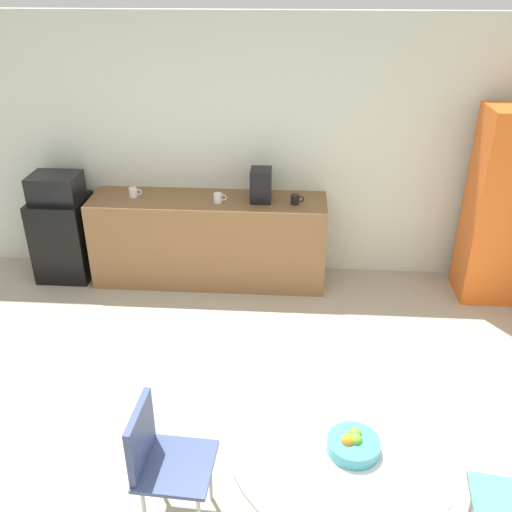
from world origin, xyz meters
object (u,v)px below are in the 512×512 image
fruit_bowl (353,444)px  mug_green (295,199)px  microwave (56,187)px  locker_cabinet (503,207)px  mini_fridge (64,237)px  chair_navy (158,453)px  mug_red (133,192)px  round_table (340,461)px  mug_white (218,198)px  coffee_maker (261,185)px

fruit_bowl → mug_green: size_ratio=2.14×
microwave → locker_cabinet: size_ratio=0.26×
locker_cabinet → mug_green: size_ratio=14.49×
mini_fridge → locker_cabinet: (4.34, -0.10, 0.51)m
chair_navy → mug_red: size_ratio=6.43×
microwave → chair_navy: microwave is taller
mini_fridge → round_table: size_ratio=0.72×
mini_fridge → mug_white: 1.73m
locker_cabinet → round_table: 3.31m
locker_cabinet → fruit_bowl: size_ratio=6.76×
coffee_maker → mini_fridge: bearing=180.0°
fruit_bowl → coffee_maker: bearing=102.6°
mini_fridge → chair_navy: bearing=-60.2°
microwave → locker_cabinet: (4.34, -0.10, -0.05)m
mug_green → coffee_maker: coffee_maker is taller
round_table → coffee_maker: coffee_maker is taller
locker_cabinet → microwave: bearing=178.7°
round_table → mug_red: (-1.88, 2.95, 0.35)m
locker_cabinet → mug_green: 1.94m
locker_cabinet → mug_red: (-3.55, 0.11, 0.01)m
fruit_bowl → mug_red: 3.56m
mini_fridge → round_table: 3.97m
mini_fridge → mug_green: bearing=-1.6°
mug_white → chair_navy: bearing=-89.8°
mini_fridge → fruit_bowl: bearing=-47.6°
microwave → mug_green: microwave is taller
chair_navy → mug_white: size_ratio=6.43×
mini_fridge → coffee_maker: 2.15m
microwave → mug_white: microwave is taller
mug_white → coffee_maker: bearing=10.7°
mini_fridge → mug_white: mug_white is taller
mug_white → fruit_bowl: bearing=-69.6°
mini_fridge → coffee_maker: coffee_maker is taller
round_table → chair_navy: chair_navy is taller
microwave → coffee_maker: coffee_maker is taller
fruit_bowl → mug_green: bearing=96.4°
coffee_maker → chair_navy: bearing=-97.9°
microwave → round_table: bearing=-47.8°
mug_white → mug_green: bearing=0.7°
locker_cabinet → coffee_maker: size_ratio=5.84×
mug_white → coffee_maker: size_ratio=0.40×
chair_navy → mug_red: mug_red is taller
locker_cabinet → round_table: locker_cabinet is taller
mug_red → fruit_bowl: bearing=-57.1°
fruit_bowl → mug_red: bearing=122.9°
mini_fridge → round_table: bearing=-47.8°
mug_white → round_table: bearing=-70.4°
fruit_bowl → coffee_maker: size_ratio=0.86×
microwave → fruit_bowl: 4.04m
mug_white → mug_green: 0.75m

